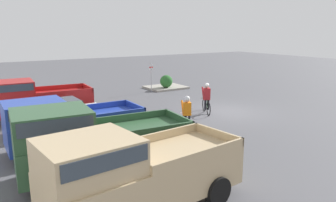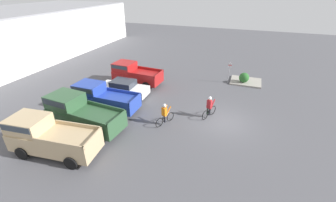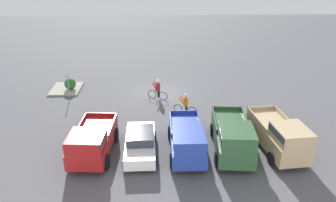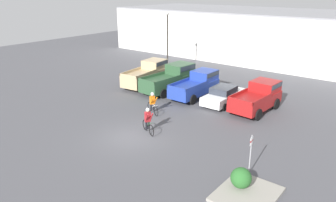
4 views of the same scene
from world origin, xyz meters
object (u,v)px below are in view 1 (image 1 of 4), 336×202
(pickup_truck_1, at_px, (91,140))
(cyclist_1, at_px, (187,113))
(pickup_truck_0, at_px, (133,172))
(shrub, at_px, (166,81))
(pickup_truck_2, at_px, (65,123))
(pickup_truck_3, at_px, (36,98))
(fire_lane_sign, at_px, (151,74))
(cyclist_0, at_px, (207,98))
(sedan_0, at_px, (57,116))

(pickup_truck_1, height_order, cyclist_1, pickup_truck_1)
(pickup_truck_0, bearing_deg, shrub, -34.54)
(pickup_truck_0, relative_size, cyclist_1, 3.18)
(pickup_truck_2, xyz_separation_m, pickup_truck_3, (5.62, 0.04, 0.02))
(fire_lane_sign, height_order, shrub, fire_lane_sign)
(pickup_truck_2, xyz_separation_m, shrub, (9.48, -10.57, -0.44))
(pickup_truck_1, distance_m, cyclist_0, 9.50)
(pickup_truck_0, relative_size, pickup_truck_3, 1.09)
(pickup_truck_2, relative_size, shrub, 5.21)
(shrub, bearing_deg, pickup_truck_0, 145.46)
(cyclist_1, bearing_deg, shrub, -26.88)
(pickup_truck_0, bearing_deg, fire_lane_sign, -30.89)
(pickup_truck_1, xyz_separation_m, fire_lane_sign, (11.96, -8.96, 0.15))
(pickup_truck_0, relative_size, fire_lane_sign, 2.46)
(pickup_truck_0, height_order, fire_lane_sign, pickup_truck_0)
(pickup_truck_2, bearing_deg, fire_lane_sign, -44.51)
(pickup_truck_1, bearing_deg, sedan_0, -2.81)
(pickup_truck_0, relative_size, cyclist_0, 3.09)
(pickup_truck_3, xyz_separation_m, fire_lane_sign, (3.57, -9.08, 0.23))
(pickup_truck_0, height_order, shrub, pickup_truck_0)
(pickup_truck_3, bearing_deg, cyclist_1, -136.74)
(cyclist_1, bearing_deg, cyclist_0, -54.03)
(sedan_0, distance_m, pickup_truck_3, 2.88)
(cyclist_0, bearing_deg, pickup_truck_0, 131.63)
(pickup_truck_3, bearing_deg, shrub, -70.03)
(pickup_truck_1, relative_size, pickup_truck_3, 1.14)
(pickup_truck_1, height_order, cyclist_0, pickup_truck_1)
(fire_lane_sign, bearing_deg, pickup_truck_2, 135.49)
(pickup_truck_0, height_order, pickup_truck_2, pickup_truck_0)
(pickup_truck_3, relative_size, cyclist_1, 2.91)
(sedan_0, bearing_deg, pickup_truck_2, 172.70)
(pickup_truck_0, xyz_separation_m, pickup_truck_2, (5.65, 0.16, -0.08))
(pickup_truck_3, height_order, fire_lane_sign, fire_lane_sign)
(pickup_truck_2, distance_m, cyclist_1, 5.60)
(sedan_0, xyz_separation_m, pickup_truck_3, (2.82, 0.40, 0.39))
(pickup_truck_0, bearing_deg, pickup_truck_2, 1.65)
(cyclist_0, bearing_deg, pickup_truck_1, 118.18)
(pickup_truck_2, distance_m, fire_lane_sign, 12.90)
(cyclist_0, distance_m, shrub, 8.05)
(cyclist_0, bearing_deg, cyclist_1, 125.97)
(fire_lane_sign, distance_m, shrub, 1.71)
(pickup_truck_3, distance_m, shrub, 11.30)
(pickup_truck_2, height_order, cyclist_1, pickup_truck_2)
(pickup_truck_1, bearing_deg, shrub, -40.59)
(pickup_truck_3, height_order, shrub, pickup_truck_3)
(sedan_0, bearing_deg, cyclist_0, -97.58)
(pickup_truck_1, bearing_deg, pickup_truck_0, -178.45)
(pickup_truck_0, relative_size, pickup_truck_2, 1.04)
(pickup_truck_1, xyz_separation_m, sedan_0, (5.56, -0.27, -0.47))
(pickup_truck_3, distance_m, fire_lane_sign, 9.76)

